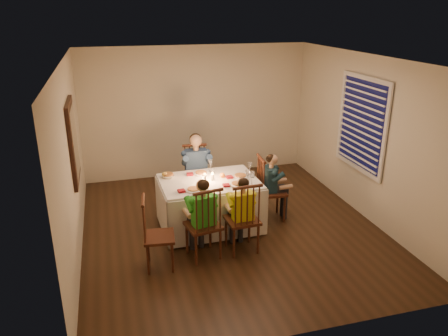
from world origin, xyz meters
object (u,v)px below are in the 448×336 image
object	(u,v)px
chair_near_right	(242,250)
adult	(197,205)
child_green	(204,256)
chair_extra	(161,266)
child_yellow	(242,250)
dining_table	(209,194)
chair_adult	(197,205)
chair_end	(270,218)
chair_near_left	(204,256)
child_teal	(270,218)
serving_bowl	(168,176)

from	to	relation	value
chair_near_right	adult	world-z (taller)	adult
adult	child_green	bearing A→B (deg)	-95.29
chair_near_right	chair_extra	bearing A→B (deg)	2.62
child_yellow	adult	bearing A→B (deg)	-82.48
dining_table	chair_extra	bearing A→B (deg)	-135.97
chair_adult	chair_end	bearing A→B (deg)	-33.11
chair_adult	chair_near_left	xyz separation A→B (m)	(-0.26, -1.64, 0.00)
chair_extra	child_teal	xyz separation A→B (m)	(1.93, 0.95, 0.00)
child_teal	child_yellow	bearing A→B (deg)	141.16
chair_end	chair_near_right	bearing A→B (deg)	141.16
chair_extra	child_green	world-z (taller)	child_green
chair_adult	child_green	world-z (taller)	child_green
dining_table	serving_bowl	size ratio (longest dim) A/B	7.75
chair_near_left	chair_adult	bearing A→B (deg)	-109.59
dining_table	adult	world-z (taller)	dining_table
chair_adult	chair_near_right	world-z (taller)	same
dining_table	child_green	distance (m)	1.03
chair_near_right	child_green	size ratio (longest dim) A/B	0.92
adult	serving_bowl	world-z (taller)	serving_bowl
chair_near_right	chair_near_left	bearing A→B (deg)	-1.14
dining_table	child_teal	size ratio (longest dim) A/B	1.39
serving_bowl	child_yellow	bearing A→B (deg)	-51.71
chair_end	adult	bearing A→B (deg)	56.92
chair_end	adult	world-z (taller)	adult
chair_near_right	chair_adult	bearing A→B (deg)	-82.48
adult	child_teal	xyz separation A→B (m)	(1.06, -0.79, 0.00)
chair_end	child_teal	world-z (taller)	child_teal
chair_adult	chair_near_right	size ratio (longest dim) A/B	1.00
chair_adult	adult	size ratio (longest dim) A/B	0.83
chair_end	adult	xyz separation A→B (m)	(-1.06, 0.79, 0.00)
dining_table	chair_near_left	size ratio (longest dim) A/B	1.43
adult	child_green	distance (m)	1.66
adult	chair_end	bearing A→B (deg)	-33.11
child_teal	dining_table	bearing A→B (deg)	95.21
chair_extra	child_yellow	distance (m)	1.18
adult	child_yellow	bearing A→B (deg)	-75.72
chair_near_left	child_yellow	xyz separation A→B (m)	(0.56, 0.02, 0.00)
chair_extra	serving_bowl	distance (m)	1.49
dining_table	child_yellow	world-z (taller)	dining_table
child_yellow	chair_end	bearing A→B (deg)	-135.62
dining_table	serving_bowl	xyz separation A→B (m)	(-0.58, 0.29, 0.25)
dining_table	child_teal	bearing A→B (deg)	-0.07
chair_near_left	child_teal	size ratio (longest dim) A/B	0.97
dining_table	child_yellow	bearing A→B (deg)	-72.50
chair_end	child_yellow	bearing A→B (deg)	141.16
child_green	serving_bowl	bearing A→B (deg)	-85.58
chair_end	serving_bowl	bearing A→B (deg)	84.47
chair_adult	child_yellow	bearing A→B (deg)	-75.72
chair_adult	child_teal	bearing A→B (deg)	-33.11
dining_table	child_yellow	xyz separation A→B (m)	(0.28, -0.80, -0.56)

